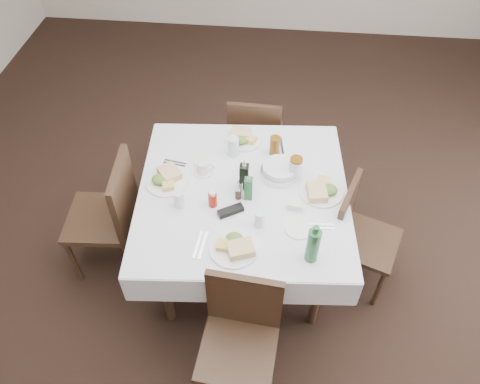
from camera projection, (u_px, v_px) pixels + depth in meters
The scene contains 33 objects.
ground_plane at pixel (253, 260), 3.51m from camera, with size 7.00×7.00×0.00m, color black.
room_shell at pixel (260, 57), 2.25m from camera, with size 6.04×7.04×2.80m.
dining_table at pixel (243, 200), 3.00m from camera, with size 1.42×1.42×0.76m.
chair_north at pixel (255, 135), 3.73m from camera, with size 0.42×0.42×0.86m.
chair_south at pixel (241, 331), 2.58m from camera, with size 0.45×0.45×0.88m.
chair_east at pixel (357, 231), 3.09m from camera, with size 0.51×0.51×0.84m.
chair_west at pixel (112, 211), 3.13m from camera, with size 0.48×0.48×0.94m.
meal_north at pixel (243, 138), 3.26m from camera, with size 0.26×0.26×0.06m.
meal_south at pixel (235, 247), 2.63m from camera, with size 0.28×0.28×0.06m.
meal_east at pixel (321, 190), 2.92m from camera, with size 0.28×0.28×0.06m.
meal_west at pixel (167, 179), 2.99m from camera, with size 0.28×0.28×0.06m.
side_plate_a at pixel (204, 160), 3.13m from camera, with size 0.14×0.14×0.01m.
side_plate_b at pixel (298, 229), 2.73m from camera, with size 0.15×0.15×0.01m.
water_n at pixel (233, 146), 3.13m from camera, with size 0.08×0.08×0.14m.
water_s at pixel (260, 219), 2.72m from camera, with size 0.06×0.06×0.11m.
water_e at pixel (295, 170), 2.97m from camera, with size 0.08×0.08×0.15m.
water_w at pixel (179, 199), 2.82m from camera, with size 0.06×0.06×0.12m.
iced_tea_a at pixel (275, 146), 3.13m from camera, with size 0.07×0.07×0.14m.
iced_tea_b at pixel (295, 168), 2.96m from camera, with size 0.08×0.08×0.17m.
bread_basket at pixel (280, 171), 3.01m from camera, with size 0.25×0.25×0.08m.
oil_cruet_dark at pixel (244, 176), 2.90m from camera, with size 0.06×0.06×0.24m.
oil_cruet_green at pixel (249, 188), 2.84m from camera, with size 0.05×0.05×0.21m.
ketchup_bottle at pixel (213, 199), 2.83m from camera, with size 0.05×0.05×0.12m.
salt_shaker at pixel (240, 187), 2.91m from camera, with size 0.04×0.04×0.09m.
pepper_shaker at pixel (238, 193), 2.87m from camera, with size 0.04×0.04×0.09m.
coffee_mug at pixel (203, 168), 3.03m from camera, with size 0.14×0.12×0.09m.
sunglasses at pixel (231, 211), 2.81m from camera, with size 0.16×0.13×0.03m.
green_bottle at pixel (313, 245), 2.51m from camera, with size 0.07×0.07×0.28m.
sugar_caddy at pixel (295, 205), 2.83m from camera, with size 0.10×0.06×0.05m.
cutlery_n at pixel (280, 146), 3.23m from camera, with size 0.07×0.19×0.01m.
cutlery_s at pixel (200, 245), 2.66m from camera, with size 0.06×0.20×0.01m.
cutlery_e at pixel (319, 226), 2.75m from camera, with size 0.19×0.06×0.01m.
cutlery_w at pixel (175, 163), 3.11m from camera, with size 0.16×0.06×0.01m.
Camera 1 is at (0.11, -2.00, 2.93)m, focal length 35.00 mm.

